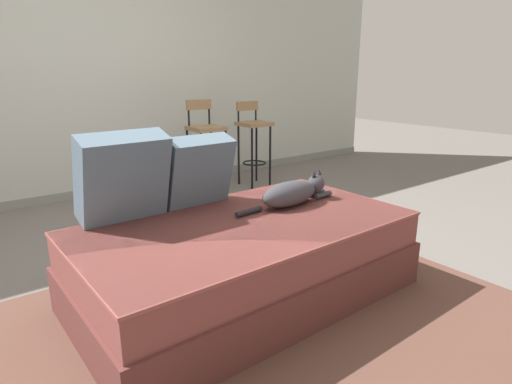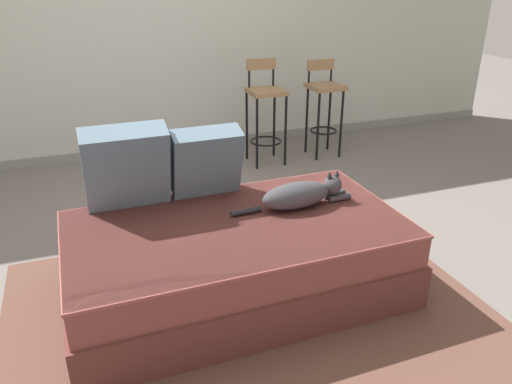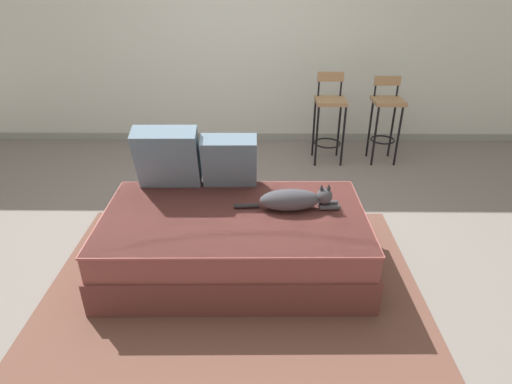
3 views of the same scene
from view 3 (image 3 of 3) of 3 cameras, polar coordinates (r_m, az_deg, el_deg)
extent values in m
plane|color=#66605B|center=(3.53, -2.41, -5.92)|extent=(16.00, 16.00, 0.00)
cube|color=#B7BCB2|center=(5.22, -1.49, 20.63)|extent=(8.00, 0.10, 2.60)
cube|color=gray|center=(5.47, -1.35, 7.41)|extent=(8.00, 0.02, 0.09)
cube|color=brown|center=(2.97, -3.04, -13.39)|extent=(2.54, 2.13, 0.01)
cube|color=brown|center=(3.13, -2.79, -8.06)|extent=(1.86, 1.06, 0.25)
cube|color=brown|center=(3.00, -2.89, -4.57)|extent=(1.82, 1.02, 0.20)
cube|color=brown|center=(2.95, -2.93, -3.09)|extent=(1.83, 1.03, 0.02)
cube|color=#4C6070|center=(3.27, -11.70, 4.58)|extent=(0.47, 0.30, 0.50)
cube|color=#4C6070|center=(3.22, -3.56, 4.18)|extent=(0.41, 0.26, 0.43)
ellipsoid|color=#333338|center=(2.98, 4.51, -1.04)|extent=(0.43, 0.20, 0.15)
sphere|color=#333338|center=(3.01, 9.12, -0.53)|extent=(0.11, 0.11, 0.11)
cone|color=black|center=(2.97, 8.75, 0.70)|extent=(0.03, 0.03, 0.04)
cone|color=black|center=(2.98, 9.70, 0.70)|extent=(0.03, 0.03, 0.04)
cylinder|color=#333338|center=(3.03, 9.81, -2.03)|extent=(0.14, 0.05, 0.04)
cylinder|color=#333338|center=(3.08, 9.58, -1.48)|extent=(0.14, 0.05, 0.04)
cylinder|color=black|center=(3.01, -1.28, -1.85)|extent=(0.18, 0.04, 0.03)
cylinder|color=black|center=(4.68, 8.10, 7.27)|extent=(0.02, 0.02, 0.67)
cylinder|color=black|center=(4.72, 11.55, 7.19)|extent=(0.02, 0.02, 0.67)
cylinder|color=black|center=(4.94, 7.72, 8.44)|extent=(0.02, 0.02, 0.67)
cylinder|color=black|center=(4.99, 10.99, 8.35)|extent=(0.02, 0.02, 0.67)
torus|color=black|center=(4.87, 9.48, 6.46)|extent=(0.30, 0.30, 0.02)
cube|color=olive|center=(4.72, 9.93, 11.87)|extent=(0.32, 0.32, 0.04)
cylinder|color=black|center=(4.80, 8.35, 13.53)|extent=(0.02, 0.02, 0.25)
cylinder|color=black|center=(4.84, 11.25, 13.42)|extent=(0.02, 0.02, 0.25)
cube|color=olive|center=(4.79, 9.93, 14.91)|extent=(0.28, 0.03, 0.10)
cylinder|color=black|center=(4.82, 15.57, 7.13)|extent=(0.02, 0.02, 0.67)
cylinder|color=black|center=(4.89, 18.44, 7.01)|extent=(0.02, 0.02, 0.67)
cylinder|color=black|center=(5.05, 14.92, 8.15)|extent=(0.02, 0.02, 0.67)
cylinder|color=black|center=(5.11, 17.67, 8.03)|extent=(0.02, 0.02, 0.67)
torus|color=black|center=(4.99, 16.52, 6.70)|extent=(0.27, 0.27, 0.02)
cube|color=olive|center=(4.86, 17.22, 11.50)|extent=(0.32, 0.32, 0.04)
cylinder|color=black|center=(4.93, 15.60, 12.94)|extent=(0.02, 0.02, 0.21)
cylinder|color=black|center=(4.99, 18.32, 12.75)|extent=(0.02, 0.02, 0.21)
cube|color=olive|center=(4.94, 17.14, 14.00)|extent=(0.28, 0.03, 0.10)
camera|label=1|loc=(1.79, -55.73, -9.11)|focal=30.00mm
camera|label=2|loc=(0.97, -69.57, -6.95)|focal=35.00mm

